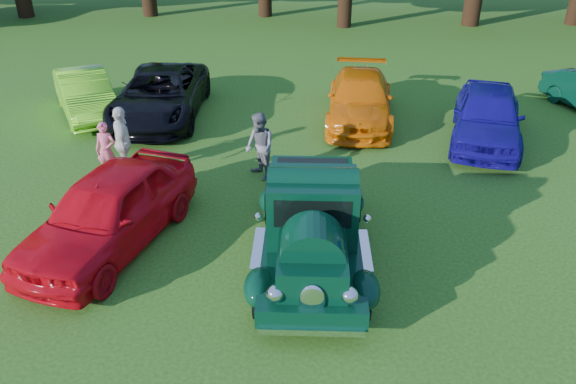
{
  "coord_description": "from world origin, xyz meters",
  "views": [
    {
      "loc": [
        0.51,
        -8.86,
        6.9
      ],
      "look_at": [
        0.13,
        1.68,
        1.1
      ],
      "focal_mm": 35.0,
      "sensor_mm": 36.0,
      "label": 1
    }
  ],
  "objects_px": {
    "back_car_orange": "(360,99)",
    "spectator_pink": "(106,150)",
    "back_car_blue": "(487,115)",
    "spectator_white": "(123,143)",
    "back_car_lime": "(85,94)",
    "spectator_grey": "(260,147)",
    "back_car_black": "(160,94)",
    "red_convertible": "(109,210)",
    "hero_pickup": "(312,223)"
  },
  "relations": [
    {
      "from": "back_car_black",
      "to": "spectator_grey",
      "type": "bearing_deg",
      "value": -50.92
    },
    {
      "from": "red_convertible",
      "to": "back_car_lime",
      "type": "xyz_separation_m",
      "value": [
        -3.28,
        7.71,
        -0.11
      ]
    },
    {
      "from": "spectator_white",
      "to": "spectator_pink",
      "type": "bearing_deg",
      "value": 71.73
    },
    {
      "from": "hero_pickup",
      "to": "back_car_blue",
      "type": "xyz_separation_m",
      "value": [
        5.26,
        6.35,
        -0.05
      ]
    },
    {
      "from": "back_car_lime",
      "to": "spectator_white",
      "type": "relative_size",
      "value": 2.28
    },
    {
      "from": "spectator_white",
      "to": "back_car_orange",
      "type": "bearing_deg",
      "value": -75.62
    },
    {
      "from": "red_convertible",
      "to": "spectator_pink",
      "type": "distance_m",
      "value": 3.41
    },
    {
      "from": "red_convertible",
      "to": "back_car_blue",
      "type": "distance_m",
      "value": 11.24
    },
    {
      "from": "red_convertible",
      "to": "spectator_grey",
      "type": "distance_m",
      "value": 4.39
    },
    {
      "from": "back_car_black",
      "to": "back_car_blue",
      "type": "bearing_deg",
      "value": -10.36
    },
    {
      "from": "back_car_lime",
      "to": "back_car_black",
      "type": "height_order",
      "value": "back_car_black"
    },
    {
      "from": "spectator_grey",
      "to": "back_car_orange",
      "type": "bearing_deg",
      "value": 112.16
    },
    {
      "from": "spectator_pink",
      "to": "spectator_white",
      "type": "relative_size",
      "value": 0.78
    },
    {
      "from": "back_car_orange",
      "to": "hero_pickup",
      "type": "bearing_deg",
      "value": -96.51
    },
    {
      "from": "hero_pickup",
      "to": "spectator_white",
      "type": "relative_size",
      "value": 2.69
    },
    {
      "from": "back_car_lime",
      "to": "spectator_white",
      "type": "distance_m",
      "value": 5.2
    },
    {
      "from": "back_car_black",
      "to": "back_car_orange",
      "type": "distance_m",
      "value": 6.59
    },
    {
      "from": "back_car_orange",
      "to": "spectator_grey",
      "type": "bearing_deg",
      "value": -119.96
    },
    {
      "from": "back_car_orange",
      "to": "spectator_pink",
      "type": "relative_size",
      "value": 3.35
    },
    {
      "from": "red_convertible",
      "to": "back_car_blue",
      "type": "bearing_deg",
      "value": 48.87
    },
    {
      "from": "red_convertible",
      "to": "spectator_white",
      "type": "distance_m",
      "value": 3.29
    },
    {
      "from": "back_car_lime",
      "to": "back_car_orange",
      "type": "height_order",
      "value": "back_car_orange"
    },
    {
      "from": "back_car_black",
      "to": "back_car_blue",
      "type": "xyz_separation_m",
      "value": [
        10.27,
        -1.67,
        0.04
      ]
    },
    {
      "from": "back_car_lime",
      "to": "back_car_orange",
      "type": "relative_size",
      "value": 0.87
    },
    {
      "from": "hero_pickup",
      "to": "back_car_blue",
      "type": "relative_size",
      "value": 1.07
    },
    {
      "from": "hero_pickup",
      "to": "red_convertible",
      "type": "bearing_deg",
      "value": 174.28
    },
    {
      "from": "back_car_black",
      "to": "spectator_grey",
      "type": "height_order",
      "value": "spectator_grey"
    },
    {
      "from": "hero_pickup",
      "to": "back_car_orange",
      "type": "relative_size",
      "value": 1.03
    },
    {
      "from": "back_car_blue",
      "to": "spectator_white",
      "type": "height_order",
      "value": "spectator_white"
    },
    {
      "from": "back_car_lime",
      "to": "back_car_orange",
      "type": "bearing_deg",
      "value": -30.26
    },
    {
      "from": "back_car_black",
      "to": "spectator_pink",
      "type": "height_order",
      "value": "back_car_black"
    },
    {
      "from": "red_convertible",
      "to": "spectator_pink",
      "type": "relative_size",
      "value": 3.24
    },
    {
      "from": "back_car_black",
      "to": "back_car_blue",
      "type": "distance_m",
      "value": 10.4
    },
    {
      "from": "back_car_black",
      "to": "back_car_blue",
      "type": "height_order",
      "value": "back_car_blue"
    },
    {
      "from": "back_car_orange",
      "to": "spectator_grey",
      "type": "xyz_separation_m",
      "value": [
        -2.94,
        -4.23,
        0.16
      ]
    },
    {
      "from": "spectator_pink",
      "to": "spectator_grey",
      "type": "height_order",
      "value": "spectator_grey"
    },
    {
      "from": "hero_pickup",
      "to": "red_convertible",
      "type": "xyz_separation_m",
      "value": [
        -4.3,
        0.43,
        -0.05
      ]
    },
    {
      "from": "back_car_lime",
      "to": "spectator_grey",
      "type": "distance_m",
      "value": 7.64
    },
    {
      "from": "spectator_white",
      "to": "spectator_grey",
      "type": "bearing_deg",
      "value": -108.29
    },
    {
      "from": "back_car_blue",
      "to": "spectator_white",
      "type": "xyz_separation_m",
      "value": [
        -10.19,
        -2.69,
        0.14
      ]
    },
    {
      "from": "red_convertible",
      "to": "spectator_white",
      "type": "xyz_separation_m",
      "value": [
        -0.64,
        3.23,
        0.13
      ]
    },
    {
      "from": "spectator_white",
      "to": "back_car_lime",
      "type": "bearing_deg",
      "value": 11.66
    },
    {
      "from": "back_car_lime",
      "to": "back_car_black",
      "type": "bearing_deg",
      "value": -31.68
    },
    {
      "from": "hero_pickup",
      "to": "spectator_pink",
      "type": "distance_m",
      "value": 6.53
    },
    {
      "from": "back_car_orange",
      "to": "back_car_blue",
      "type": "relative_size",
      "value": 1.04
    },
    {
      "from": "red_convertible",
      "to": "spectator_grey",
      "type": "bearing_deg",
      "value": 65.05
    },
    {
      "from": "back_car_blue",
      "to": "spectator_grey",
      "type": "height_order",
      "value": "spectator_grey"
    },
    {
      "from": "spectator_grey",
      "to": "spectator_white",
      "type": "bearing_deg",
      "value": -122.54
    },
    {
      "from": "spectator_pink",
      "to": "spectator_grey",
      "type": "relative_size",
      "value": 0.85
    },
    {
      "from": "back_car_black",
      "to": "spectator_white",
      "type": "bearing_deg",
      "value": -90.2
    }
  ]
}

